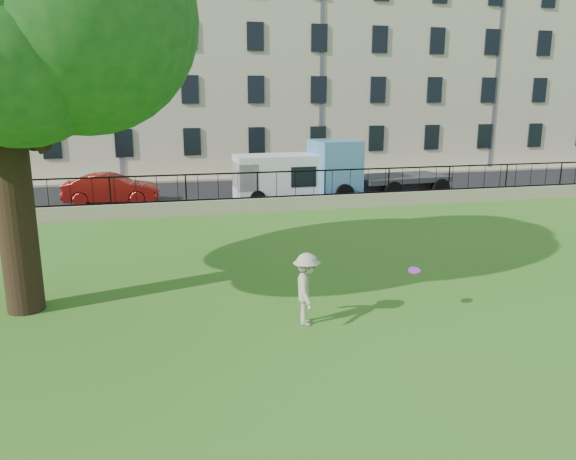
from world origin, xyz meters
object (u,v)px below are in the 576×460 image
object	(u,v)px
frisbee	(414,270)
blue_truck	(379,168)
man	(307,289)
red_sedan	(111,189)
white_van	(290,177)

from	to	relation	value
frisbee	blue_truck	bearing A→B (deg)	70.42
man	red_sedan	xyz separation A→B (m)	(-4.99, 15.55, -0.11)
man	blue_truck	distance (m)	16.47
frisbee	white_van	bearing A→B (deg)	87.26
white_van	blue_truck	xyz separation A→B (m)	(4.50, 0.00, 0.32)
frisbee	blue_truck	xyz separation A→B (m)	(5.20, 14.62, 0.35)
red_sedan	white_van	xyz separation A→B (m)	(8.18, -1.00, 0.39)
frisbee	red_sedan	distance (m)	17.32
man	white_van	distance (m)	14.90
man	frisbee	size ratio (longest dim) A/B	5.93
blue_truck	red_sedan	bearing A→B (deg)	169.79
man	frisbee	xyz separation A→B (m)	(2.49, -0.07, 0.25)
man	red_sedan	distance (m)	16.33
white_van	red_sedan	bearing A→B (deg)	171.98
frisbee	white_van	distance (m)	14.63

